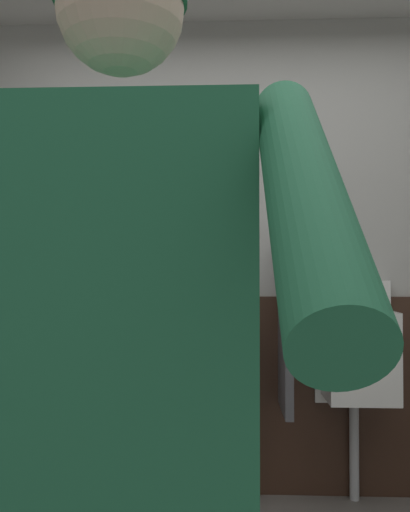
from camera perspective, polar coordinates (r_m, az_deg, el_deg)
The scene contains 7 objects.
wall_back at distance 3.07m, azimuth 3.40°, elevation 0.17°, with size 4.82×0.12×2.58m, color #B2B2AD.
wainscot_band_back at distance 3.07m, azimuth 3.44°, elevation -14.14°, with size 4.22×0.03×1.06m, color #382319.
urinal_left at distance 2.89m, azimuth 0.64°, elevation -10.01°, with size 0.40×0.34×1.24m.
urinal_middle at distance 2.96m, azimuth 15.55°, elevation -9.75°, with size 0.40×0.34×1.24m.
privacy_divider_panel at distance 2.81m, azimuth 8.32°, elevation -6.69°, with size 0.04×0.40×0.90m, color #4C4C51.
person at distance 0.90m, azimuth -8.99°, elevation -14.00°, with size 0.65×0.60×1.74m.
soap_dispenser at distance 3.00m, azimuth -5.60°, elevation -0.76°, with size 0.10×0.07×0.18m, color silver.
Camera 1 is at (-0.04, -1.45, 1.22)m, focal length 38.55 mm.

